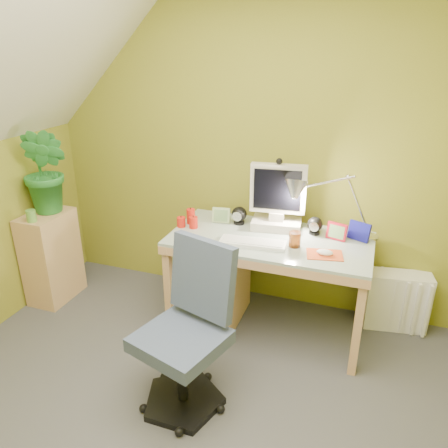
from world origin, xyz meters
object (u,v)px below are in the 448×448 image
(desk, at_px, (268,284))
(task_chair, at_px, (180,339))
(monitor, at_px, (278,194))
(side_ledge, at_px, (52,257))
(potted_plant, at_px, (46,171))
(desk_lamp, at_px, (347,191))
(radiator, at_px, (397,300))

(desk, height_order, task_chair, task_chair)
(monitor, xyz_separation_m, task_chair, (-0.27, -1.06, -0.52))
(monitor, bearing_deg, task_chair, -111.43)
(side_ledge, xyz_separation_m, potted_plant, (0.04, 0.05, 0.69))
(potted_plant, bearing_deg, monitor, 10.22)
(desk_lamp, relative_size, potted_plant, 0.98)
(desk, xyz_separation_m, desk_lamp, (0.45, 0.18, 0.68))
(desk_lamp, xyz_separation_m, potted_plant, (-2.13, -0.30, 0.01))
(side_ledge, distance_m, potted_plant, 0.69)
(potted_plant, bearing_deg, radiator, 9.83)
(monitor, xyz_separation_m, radiator, (0.87, 0.14, -0.75))
(task_chair, bearing_deg, radiator, 63.20)
(desk_lamp, relative_size, radiator, 1.48)
(monitor, xyz_separation_m, potted_plant, (-1.68, -0.30, 0.09))
(desk_lamp, xyz_separation_m, task_chair, (-0.72, -1.06, -0.59))
(desk, height_order, monitor, monitor)
(desk, xyz_separation_m, potted_plant, (-1.68, -0.12, 0.69))
(monitor, relative_size, potted_plant, 0.76)
(desk, xyz_separation_m, monitor, (0.00, 0.18, 0.61))
(desk, distance_m, radiator, 0.94)
(side_ledge, bearing_deg, potted_plant, 51.85)
(desk_lamp, bearing_deg, radiator, 21.07)
(desk, distance_m, side_ledge, 1.72)
(desk, relative_size, potted_plant, 2.05)
(desk_lamp, height_order, side_ledge, desk_lamp)
(desk, xyz_separation_m, side_ledge, (-1.71, -0.17, 0.00))
(potted_plant, relative_size, radiator, 1.51)
(monitor, relative_size, side_ledge, 0.68)
(monitor, bearing_deg, potted_plant, -176.95)
(monitor, height_order, task_chair, monitor)
(desk, xyz_separation_m, task_chair, (-0.27, -0.88, 0.09))
(desk, relative_size, desk_lamp, 2.09)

